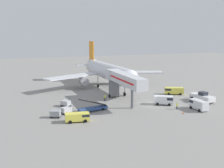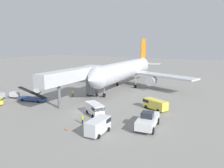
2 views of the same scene
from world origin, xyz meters
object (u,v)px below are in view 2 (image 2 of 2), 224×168
at_px(baggage_cart_near_right, 1,95).
at_px(baggage_cart_mid_left, 37,90).
at_px(pushback_tug, 148,120).
at_px(ground_crew_worker_midground, 82,119).
at_px(safety_cone_alpha, 66,129).
at_px(service_van_far_left, 98,125).
at_px(belt_loader_truck, 32,98).
at_px(ground_crew_worker_foreground, 73,93).
at_px(service_van_far_right, 95,109).
at_px(jet_bridge, 76,76).
at_px(airplane_at_gate, 126,70).
at_px(baggage_cart_far_center, 15,95).
at_px(service_van_outer_right, 155,104).

relative_size(baggage_cart_near_right, baggage_cart_mid_left, 0.94).
distance_m(pushback_tug, baggage_cart_near_right, 38.71).
bearing_deg(baggage_cart_mid_left, baggage_cart_near_right, -114.62).
relative_size(ground_crew_worker_midground, safety_cone_alpha, 3.40).
bearing_deg(service_van_far_left, belt_loader_truck, 162.00).
bearing_deg(ground_crew_worker_foreground, pushback_tug, -22.55).
relative_size(service_van_far_right, baggage_cart_mid_left, 1.88).
distance_m(pushback_tug, service_van_far_right, 11.05).
relative_size(baggage_cart_mid_left, ground_crew_worker_midground, 1.60).
distance_m(service_van_far_right, baggage_cart_near_right, 27.72).
bearing_deg(safety_cone_alpha, ground_crew_worker_midground, 80.25).
bearing_deg(jet_bridge, airplane_at_gate, 82.48).
bearing_deg(belt_loader_truck, pushback_tug, -3.74).
distance_m(belt_loader_truck, baggage_cart_mid_left, 8.12).
bearing_deg(baggage_cart_far_center, service_van_outer_right, 13.86).
height_order(pushback_tug, ground_crew_worker_midground, pushback_tug).
xyz_separation_m(service_van_far_right, ground_crew_worker_midground, (0.62, -4.84, -0.41)).
height_order(baggage_cart_mid_left, ground_crew_worker_foreground, ground_crew_worker_foreground).
bearing_deg(baggage_cart_far_center, pushback_tug, -2.89).
bearing_deg(jet_bridge, service_van_far_left, -41.12).
bearing_deg(service_van_far_right, service_van_outer_right, 46.22).
height_order(airplane_at_gate, ground_crew_worker_foreground, airplane_at_gate).
bearing_deg(baggage_cart_mid_left, ground_crew_worker_midground, -25.94).
distance_m(pushback_tug, ground_crew_worker_midground, 11.09).
height_order(service_van_far_right, baggage_cart_far_center, service_van_far_right).
height_order(jet_bridge, belt_loader_truck, jet_bridge).
relative_size(service_van_far_left, baggage_cart_far_center, 2.00).
distance_m(airplane_at_gate, belt_loader_truck, 28.41).
xyz_separation_m(jet_bridge, baggage_cart_far_center, (-15.83, -4.86, -5.21)).
xyz_separation_m(service_van_far_left, ground_crew_worker_midground, (-4.60, 1.95, -0.44)).
bearing_deg(pushback_tug, belt_loader_truck, 176.26).
xyz_separation_m(jet_bridge, pushback_tug, (20.10, -6.68, -4.77)).
bearing_deg(jet_bridge, baggage_cart_near_right, -160.03).
bearing_deg(belt_loader_truck, ground_crew_worker_foreground, 54.99).
bearing_deg(service_van_far_right, jet_bridge, 147.90).
distance_m(ground_crew_worker_foreground, ground_crew_worker_midground, 19.43).
relative_size(airplane_at_gate, pushback_tug, 6.04).
height_order(pushback_tug, baggage_cart_far_center, pushback_tug).
height_order(baggage_cart_mid_left, safety_cone_alpha, baggage_cart_mid_left).
height_order(belt_loader_truck, service_van_far_left, belt_loader_truck).
height_order(service_van_outer_right, ground_crew_worker_midground, service_van_outer_right).
distance_m(service_van_far_left, ground_crew_worker_foreground, 24.12).
distance_m(belt_loader_truck, ground_crew_worker_midground, 20.12).
bearing_deg(baggage_cart_mid_left, pushback_tug, -13.02).
relative_size(belt_loader_truck, baggage_cart_near_right, 2.89).
bearing_deg(airplane_at_gate, service_van_outer_right, -48.32).
bearing_deg(pushback_tug, service_van_far_left, -134.89).
xyz_separation_m(ground_crew_worker_foreground, ground_crew_worker_midground, (13.63, -13.84, -0.02)).
bearing_deg(baggage_cart_mid_left, ground_crew_worker_foreground, 9.80).
relative_size(baggage_cart_far_center, baggage_cart_near_right, 0.96).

